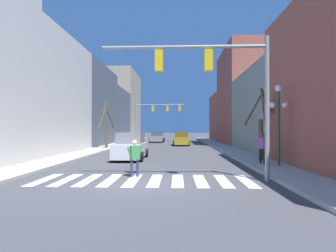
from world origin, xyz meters
name	(u,v)px	position (x,y,z in m)	size (l,w,h in m)	color
ground_plane	(142,184)	(0.00, 0.00, 0.00)	(240.00, 240.00, 0.00)	#424247
sidewalk_right	(310,183)	(6.20, 0.00, 0.07)	(2.14, 90.00, 0.15)	#ADA89E
building_row_left	(87,102)	(-10.26, 23.11, 5.49)	(6.00, 56.45, 13.58)	beige
building_row_right	(265,103)	(10.26, 17.25, 4.71)	(6.00, 45.54, 12.32)	#934C3D
crosswalk_stripes	(144,180)	(0.00, 0.64, 0.00)	(8.55, 2.60, 0.01)	white
traffic_signal_near	(217,76)	(2.90, 0.66, 4.17)	(6.67, 0.28, 5.74)	gray
traffic_signal_far	(154,112)	(-2.13, 28.92, 4.49)	(7.33, 0.28, 6.02)	gray
street_lamp_right_corner	(279,108)	(6.60, 3.99, 3.13)	(0.95, 0.36, 4.20)	#1E4C2D
car_parked_right_far	(131,147)	(-1.82, 7.77, 0.84)	(2.00, 4.28, 1.81)	silver
car_parked_left_mid	(157,137)	(-1.77, 30.05, 0.75)	(2.10, 4.71, 1.60)	gray
car_at_intersection	(181,139)	(1.80, 22.87, 0.77)	(1.99, 4.88, 1.66)	#A38423
pedestrian_waiting_at_curb	(262,145)	(6.02, 4.82, 1.16)	(0.39, 0.70, 1.70)	black
pedestrian_near_right_corner	(135,155)	(-0.50, 1.36, 0.93)	(0.62, 0.42, 1.58)	#282D47
street_tree_left_near	(106,129)	(-5.86, 16.18, 1.99)	(0.99, 2.57, 4.72)	brown
street_tree_right_far	(262,124)	(6.52, 6.39, 2.32)	(2.37, 2.26, 4.40)	brown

